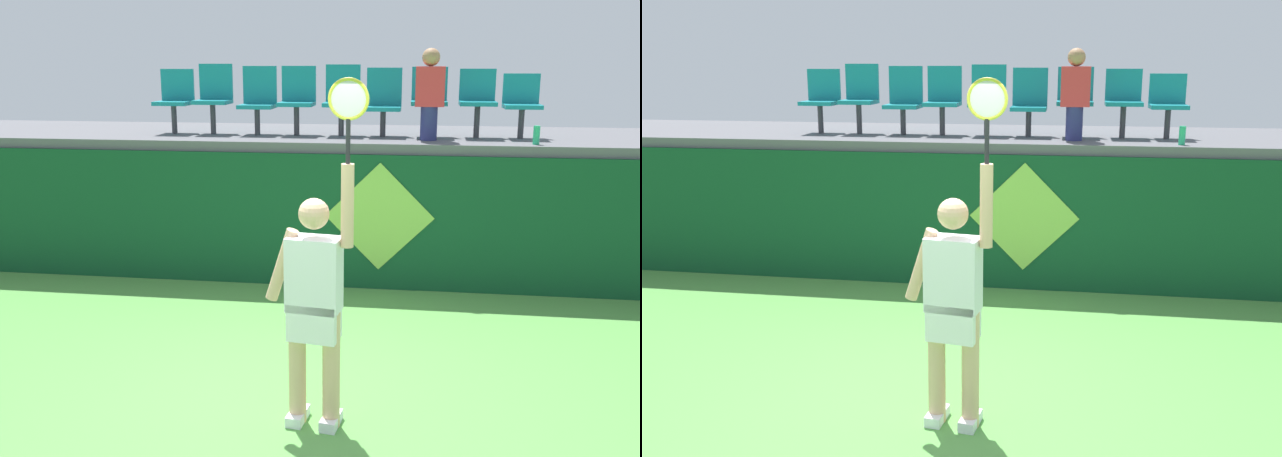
# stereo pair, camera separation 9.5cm
# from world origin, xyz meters

# --- Properties ---
(ground_plane) EXTENTS (40.00, 40.00, 0.00)m
(ground_plane) POSITION_xyz_m (0.00, 0.00, 0.00)
(ground_plane) COLOR #519342
(court_back_wall) EXTENTS (11.84, 0.20, 1.60)m
(court_back_wall) POSITION_xyz_m (0.00, 3.18, 0.80)
(court_back_wall) COLOR #0F4223
(court_back_wall) RESTS_ON ground_plane
(spectator_platform) EXTENTS (11.84, 2.44, 0.12)m
(spectator_platform) POSITION_xyz_m (0.00, 4.35, 1.66)
(spectator_platform) COLOR #56565B
(spectator_platform) RESTS_ON court_back_wall
(tennis_player) EXTENTS (0.75, 0.31, 2.54)m
(tennis_player) POSITION_xyz_m (0.27, -0.13, 0.97)
(tennis_player) COLOR white
(tennis_player) RESTS_ON ground_plane
(tennis_ball) EXTENTS (0.07, 0.07, 0.07)m
(tennis_ball) POSITION_xyz_m (0.32, 0.40, 0.03)
(tennis_ball) COLOR #D1E533
(tennis_ball) RESTS_ON ground_plane
(water_bottle) EXTENTS (0.07, 0.07, 0.21)m
(water_bottle) POSITION_xyz_m (2.29, 3.34, 1.82)
(water_bottle) COLOR #26B272
(water_bottle) RESTS_ON spectator_platform
(stadium_chair_0) EXTENTS (0.44, 0.42, 0.82)m
(stadium_chair_0) POSITION_xyz_m (-2.19, 4.03, 2.18)
(stadium_chair_0) COLOR #38383D
(stadium_chair_0) RESTS_ON spectator_platform
(stadium_chair_1) EXTENTS (0.44, 0.42, 0.89)m
(stadium_chair_1) POSITION_xyz_m (-1.67, 4.03, 2.21)
(stadium_chair_1) COLOR #38383D
(stadium_chair_1) RESTS_ON spectator_platform
(stadium_chair_2) EXTENTS (0.44, 0.42, 0.86)m
(stadium_chair_2) POSITION_xyz_m (-1.08, 4.04, 2.18)
(stadium_chair_2) COLOR #38383D
(stadium_chair_2) RESTS_ON spectator_platform
(stadium_chair_3) EXTENTS (0.44, 0.42, 0.86)m
(stadium_chair_3) POSITION_xyz_m (-0.57, 4.03, 2.19)
(stadium_chair_3) COLOR #38383D
(stadium_chair_3) RESTS_ON spectator_platform
(stadium_chair_4) EXTENTS (0.44, 0.42, 0.88)m
(stadium_chair_4) POSITION_xyz_m (0.00, 4.03, 2.20)
(stadium_chair_4) COLOR #38383D
(stadium_chair_4) RESTS_ON spectator_platform
(stadium_chair_5) EXTENTS (0.44, 0.42, 0.84)m
(stadium_chair_5) POSITION_xyz_m (0.53, 4.03, 2.16)
(stadium_chair_5) COLOR #38383D
(stadium_chair_5) RESTS_ON spectator_platform
(stadium_chair_6) EXTENTS (0.44, 0.42, 0.85)m
(stadium_chair_6) POSITION_xyz_m (1.09, 4.03, 2.20)
(stadium_chair_6) COLOR #38383D
(stadium_chair_6) RESTS_ON spectator_platform
(stadium_chair_7) EXTENTS (0.44, 0.42, 0.83)m
(stadium_chair_7) POSITION_xyz_m (1.67, 4.02, 2.20)
(stadium_chair_7) COLOR #38383D
(stadium_chair_7) RESTS_ON spectator_platform
(stadium_chair_8) EXTENTS (0.44, 0.42, 0.77)m
(stadium_chair_8) POSITION_xyz_m (2.20, 4.02, 2.16)
(stadium_chair_8) COLOR #38383D
(stadium_chair_8) RESTS_ON spectator_platform
(spectator_0) EXTENTS (0.34, 0.21, 1.07)m
(spectator_0) POSITION_xyz_m (1.09, 3.62, 2.28)
(spectator_0) COLOR navy
(spectator_0) RESTS_ON spectator_platform
(wall_signage_mount) EXTENTS (1.27, 0.01, 1.52)m
(wall_signage_mount) POSITION_xyz_m (0.55, 3.07, 0.00)
(wall_signage_mount) COLOR #0F4223
(wall_signage_mount) RESTS_ON ground_plane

